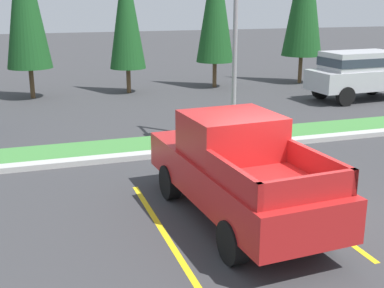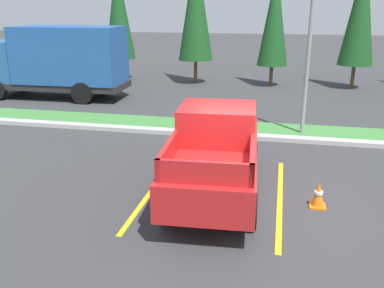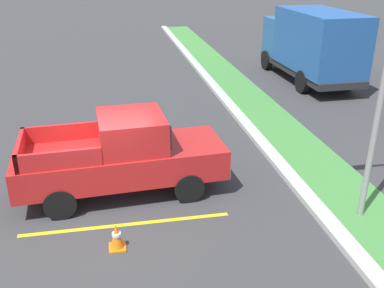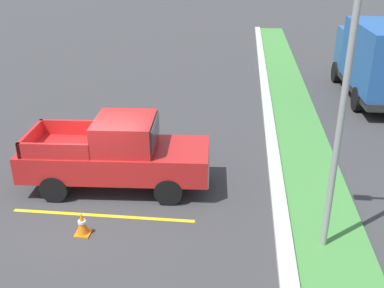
{
  "view_description": "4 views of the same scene",
  "coord_description": "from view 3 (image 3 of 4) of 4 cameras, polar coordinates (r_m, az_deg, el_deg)",
  "views": [
    {
      "loc": [
        -4.51,
        -8.22,
        4.28
      ],
      "look_at": [
        -1.15,
        1.89,
        1.22
      ],
      "focal_mm": 47.52,
      "sensor_mm": 36.0,
      "label": 1
    },
    {
      "loc": [
        0.69,
        -8.77,
        4.35
      ],
      "look_at": [
        -1.33,
        0.7,
        1.12
      ],
      "focal_mm": 39.22,
      "sensor_mm": 36.0,
      "label": 2
    },
    {
      "loc": [
        9.38,
        0.35,
        5.71
      ],
      "look_at": [
        -1.15,
        2.35,
        1.01
      ],
      "focal_mm": 40.59,
      "sensor_mm": 36.0,
      "label": 3
    },
    {
      "loc": [
        10.43,
        3.83,
        6.43
      ],
      "look_at": [
        -1.34,
        2.52,
        1.17
      ],
      "focal_mm": 42.24,
      "sensor_mm": 36.0,
      "label": 4
    }
  ],
  "objects": [
    {
      "name": "ground_plane",
      "position": [
        10.99,
        -11.08,
        -8.16
      ],
      "size": [
        120.0,
        120.0,
        0.0
      ],
      "primitive_type": "plane",
      "color": "#38383A"
    },
    {
      "name": "parking_line_near",
      "position": [
        12.96,
        -9.26,
        -2.81
      ],
      "size": [
        0.12,
        4.8,
        0.01
      ],
      "primitive_type": "cube",
      "color": "yellow",
      "rests_on": "ground"
    },
    {
      "name": "parking_line_far",
      "position": [
        10.27,
        -8.57,
        -10.42
      ],
      "size": [
        0.12,
        4.8,
        0.01
      ],
      "primitive_type": "cube",
      "color": "yellow",
      "rests_on": "ground"
    },
    {
      "name": "curb_strip",
      "position": [
        11.89,
        13.78,
        -5.38
      ],
      "size": [
        56.0,
        0.4,
        0.15
      ],
      "primitive_type": "cube",
      "color": "#B2B2AD",
      "rests_on": "ground"
    },
    {
      "name": "grass_median",
      "position": [
        12.38,
        18.43,
        -4.98
      ],
      "size": [
        56.0,
        1.8,
        0.06
      ],
      "primitive_type": "cube",
      "color": "#42843D",
      "rests_on": "ground"
    },
    {
      "name": "pickup_truck_main",
      "position": [
        11.12,
        -9.04,
        -1.5
      ],
      "size": [
        2.22,
        5.34,
        2.1
      ],
      "color": "black",
      "rests_on": "ground"
    },
    {
      "name": "cargo_truck_distant",
      "position": [
        21.77,
        15.46,
        12.62
      ],
      "size": [
        6.85,
        2.62,
        3.4
      ],
      "color": "black",
      "rests_on": "ground"
    },
    {
      "name": "street_light",
      "position": [
        9.73,
        23.58,
        10.13
      ],
      "size": [
        0.24,
        1.49,
        6.43
      ],
      "color": "gray",
      "rests_on": "ground"
    },
    {
      "name": "traffic_cone",
      "position": [
        9.42,
        -9.88,
        -11.9
      ],
      "size": [
        0.36,
        0.36,
        0.6
      ],
      "color": "orange",
      "rests_on": "ground"
    }
  ]
}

